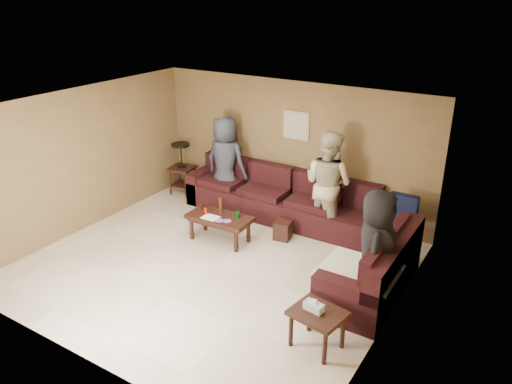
{
  "coord_description": "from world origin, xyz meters",
  "views": [
    {
      "loc": [
        4.13,
        -5.4,
        4.08
      ],
      "look_at": [
        0.25,
        0.85,
        1.0
      ],
      "focal_mm": 35.0,
      "sensor_mm": 36.0,
      "label": 1
    }
  ],
  "objects_px": {
    "sectional_sofa": "(305,222)",
    "person_right": "(376,250)",
    "end_table_left": "(182,167)",
    "side_table_right": "(317,317)",
    "waste_bin": "(283,230)",
    "person_left": "(226,162)",
    "coffee_table": "(219,220)",
    "person_middle": "(328,184)"
  },
  "relations": [
    {
      "from": "side_table_right",
      "to": "person_left",
      "type": "xyz_separation_m",
      "value": [
        -3.36,
        2.91,
        0.46
      ]
    },
    {
      "from": "person_left",
      "to": "sectional_sofa",
      "type": "bearing_deg",
      "value": 165.22
    },
    {
      "from": "end_table_left",
      "to": "waste_bin",
      "type": "xyz_separation_m",
      "value": [
        2.78,
        -0.69,
        -0.4
      ]
    },
    {
      "from": "coffee_table",
      "to": "person_left",
      "type": "bearing_deg",
      "value": 120.66
    },
    {
      "from": "coffee_table",
      "to": "person_right",
      "type": "bearing_deg",
      "value": -8.07
    },
    {
      "from": "coffee_table",
      "to": "person_left",
      "type": "relative_size",
      "value": 0.62
    },
    {
      "from": "side_table_right",
      "to": "person_right",
      "type": "height_order",
      "value": "person_right"
    },
    {
      "from": "person_middle",
      "to": "person_right",
      "type": "bearing_deg",
      "value": 144.14
    },
    {
      "from": "sectional_sofa",
      "to": "end_table_left",
      "type": "height_order",
      "value": "end_table_left"
    },
    {
      "from": "coffee_table",
      "to": "side_table_right",
      "type": "height_order",
      "value": "coffee_table"
    },
    {
      "from": "coffee_table",
      "to": "person_middle",
      "type": "distance_m",
      "value": 1.94
    },
    {
      "from": "person_right",
      "to": "coffee_table",
      "type": "bearing_deg",
      "value": 67.39
    },
    {
      "from": "end_table_left",
      "to": "coffee_table",
      "type": "bearing_deg",
      "value": -34.7
    },
    {
      "from": "person_left",
      "to": "side_table_right",
      "type": "bearing_deg",
      "value": 139.1
    },
    {
      "from": "end_table_left",
      "to": "person_middle",
      "type": "bearing_deg",
      "value": -1.69
    },
    {
      "from": "end_table_left",
      "to": "person_right",
      "type": "distance_m",
      "value": 5.04
    },
    {
      "from": "waste_bin",
      "to": "person_left",
      "type": "relative_size",
      "value": 0.18
    },
    {
      "from": "sectional_sofa",
      "to": "coffee_table",
      "type": "bearing_deg",
      "value": -147.13
    },
    {
      "from": "person_left",
      "to": "person_middle",
      "type": "relative_size",
      "value": 0.96
    },
    {
      "from": "waste_bin",
      "to": "person_right",
      "type": "height_order",
      "value": "person_right"
    },
    {
      "from": "person_left",
      "to": "person_middle",
      "type": "bearing_deg",
      "value": 177.35
    },
    {
      "from": "side_table_right",
      "to": "person_right",
      "type": "distance_m",
      "value": 1.29
    },
    {
      "from": "sectional_sofa",
      "to": "end_table_left",
      "type": "bearing_deg",
      "value": 170.45
    },
    {
      "from": "sectional_sofa",
      "to": "person_right",
      "type": "distance_m",
      "value": 2.07
    },
    {
      "from": "waste_bin",
      "to": "side_table_right",
      "type": "bearing_deg",
      "value": -52.72
    },
    {
      "from": "sectional_sofa",
      "to": "person_middle",
      "type": "distance_m",
      "value": 0.77
    },
    {
      "from": "coffee_table",
      "to": "waste_bin",
      "type": "relative_size",
      "value": 3.43
    },
    {
      "from": "waste_bin",
      "to": "person_left",
      "type": "height_order",
      "value": "person_left"
    },
    {
      "from": "coffee_table",
      "to": "person_right",
      "type": "distance_m",
      "value": 2.9
    },
    {
      "from": "side_table_right",
      "to": "end_table_left",
      "type": "bearing_deg",
      "value": 146.94
    },
    {
      "from": "sectional_sofa",
      "to": "person_right",
      "type": "bearing_deg",
      "value": -36.33
    },
    {
      "from": "person_middle",
      "to": "side_table_right",
      "type": "bearing_deg",
      "value": 125.26
    },
    {
      "from": "sectional_sofa",
      "to": "person_middle",
      "type": "height_order",
      "value": "person_middle"
    },
    {
      "from": "sectional_sofa",
      "to": "coffee_table",
      "type": "xyz_separation_m",
      "value": [
        -1.22,
        -0.79,
        0.06
      ]
    },
    {
      "from": "end_table_left",
      "to": "person_left",
      "type": "xyz_separation_m",
      "value": [
        1.11,
        0.01,
        0.33
      ]
    },
    {
      "from": "end_table_left",
      "to": "sectional_sofa",
      "type": "bearing_deg",
      "value": -9.55
    },
    {
      "from": "waste_bin",
      "to": "end_table_left",
      "type": "bearing_deg",
      "value": 166.02
    },
    {
      "from": "person_right",
      "to": "person_middle",
      "type": "bearing_deg",
      "value": 26.74
    },
    {
      "from": "person_middle",
      "to": "person_right",
      "type": "distance_m",
      "value": 2.15
    },
    {
      "from": "person_right",
      "to": "person_left",
      "type": "bearing_deg",
      "value": 50.03
    },
    {
      "from": "side_table_right",
      "to": "waste_bin",
      "type": "xyz_separation_m",
      "value": [
        -1.69,
        2.22,
        -0.27
      ]
    },
    {
      "from": "coffee_table",
      "to": "waste_bin",
      "type": "distance_m",
      "value": 1.11
    }
  ]
}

